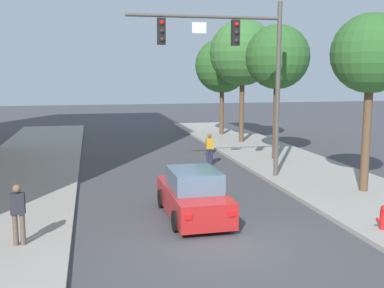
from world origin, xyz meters
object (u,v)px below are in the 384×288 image
fire_hydrant (384,217)px  street_tree_second (278,58)px  pedestrian_sidewalk_left_walker (18,212)px  street_tree_farthest (222,66)px  street_tree_third (243,53)px  car_lead_red (193,196)px  traffic_signal_mast (237,57)px  street_tree_nearest (371,55)px  pedestrian_crossing_road (210,148)px

fire_hydrant → street_tree_second: street_tree_second is taller
pedestrian_sidewalk_left_walker → street_tree_farthest: 24.12m
street_tree_third → street_tree_farthest: street_tree_third is taller
car_lead_red → pedestrian_sidewalk_left_walker: bearing=-160.0°
traffic_signal_mast → street_tree_nearest: 5.28m
car_lead_red → pedestrian_crossing_road: 8.72m
street_tree_second → fire_hydrant: bearing=-96.6°
pedestrian_sidewalk_left_walker → pedestrian_crossing_road: bearing=52.5°
traffic_signal_mast → street_tree_second: (3.47, 4.01, 0.12)m
car_lead_red → street_tree_farthest: street_tree_farthest is taller
pedestrian_sidewalk_left_walker → street_tree_second: street_tree_second is taller
traffic_signal_mast → street_tree_nearest: (4.14, -3.28, -0.00)m
pedestrian_crossing_road → street_tree_nearest: size_ratio=0.24×
fire_hydrant → street_tree_nearest: bearing=64.5°
street_tree_nearest → fire_hydrant: bearing=-115.5°
fire_hydrant → street_tree_third: size_ratio=0.09×
traffic_signal_mast → car_lead_red: (-2.93, -4.69, -4.62)m
pedestrian_sidewalk_left_walker → street_tree_third: (11.71, 16.86, 4.92)m
street_tree_nearest → street_tree_second: 7.32m
street_tree_nearest → pedestrian_sidewalk_left_walker: bearing=-165.0°
pedestrian_sidewalk_left_walker → street_tree_farthest: (11.47, 20.81, 4.15)m
pedestrian_sidewalk_left_walker → street_tree_nearest: size_ratio=0.24×
traffic_signal_mast → street_tree_third: (3.67, 10.32, 0.64)m
pedestrian_sidewalk_left_walker → street_tree_farthest: size_ratio=0.23×
car_lead_red → pedestrian_crossing_road: size_ratio=2.60×
car_lead_red → street_tree_nearest: (7.07, 1.41, 4.62)m
street_tree_nearest → street_tree_third: (-0.48, 13.59, 0.64)m
pedestrian_sidewalk_left_walker → street_tree_nearest: (12.19, 3.27, 4.28)m
car_lead_red → fire_hydrant: car_lead_red is taller
car_lead_red → street_tree_farthest: (6.35, 18.95, 4.49)m
fire_hydrant → street_tree_second: bearing=83.4°
traffic_signal_mast → car_lead_red: size_ratio=1.76×
traffic_signal_mast → pedestrian_crossing_road: 5.72m
pedestrian_crossing_road → street_tree_third: (3.91, 6.71, 5.07)m
street_tree_farthest → fire_hydrant: bearing=-93.4°
fire_hydrant → street_tree_second: 12.57m
traffic_signal_mast → fire_hydrant: traffic_signal_mast is taller
street_tree_second → traffic_signal_mast: bearing=-130.9°
pedestrian_sidewalk_left_walker → fire_hydrant: 10.24m
car_lead_red → street_tree_nearest: 8.56m
street_tree_nearest → traffic_signal_mast: bearing=141.7°
pedestrian_sidewalk_left_walker → street_tree_second: bearing=42.5°
pedestrian_sidewalk_left_walker → street_tree_second: (11.52, 10.56, 4.40)m
street_tree_nearest → street_tree_second: street_tree_second is taller
street_tree_third → street_tree_nearest: bearing=-88.0°
traffic_signal_mast → street_tree_second: bearing=49.1°
traffic_signal_mast → street_tree_second: traffic_signal_mast is taller
traffic_signal_mast → pedestrian_sidewalk_left_walker: size_ratio=4.57×
pedestrian_sidewalk_left_walker → pedestrian_crossing_road: 12.80m
car_lead_red → fire_hydrant: 5.79m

